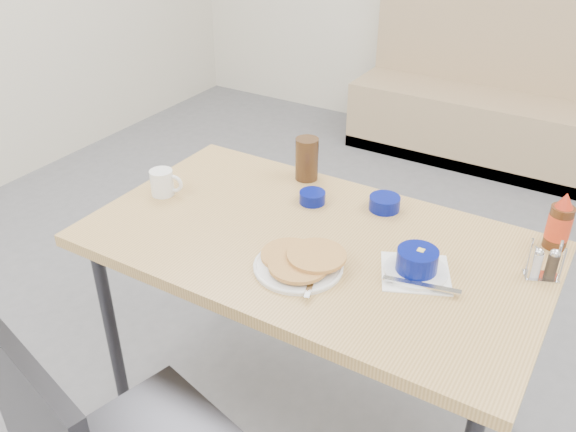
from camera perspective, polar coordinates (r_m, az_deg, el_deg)
The scene contains 10 objects.
booth_bench at distance 4.24m, azimuth 19.45°, elevation 9.43°, with size 1.90×0.56×1.22m.
dining_table at distance 1.91m, azimuth 2.35°, elevation -3.70°, with size 1.40×0.80×0.76m.
pancake_plate at distance 1.74m, azimuth 1.14°, elevation -4.35°, with size 0.26×0.26×0.05m.
coffee_mug at distance 2.14m, azimuth -11.62°, elevation 3.11°, with size 0.11×0.08×0.09m.
grits_setting at distance 1.74m, azimuth 11.96°, elevation -4.42°, with size 0.27×0.25×0.08m.
creamer_bowl at distance 2.06m, azimuth 2.29°, elevation 1.76°, with size 0.09×0.09×0.04m.
butter_bowl at distance 2.04m, azimuth 9.02°, elevation 1.19°, with size 0.10×0.10×0.05m.
amber_tumbler at distance 2.19m, azimuth 1.77°, elevation 5.37°, with size 0.08×0.08×0.16m, color #3C2513.
condiment_caddy at distance 1.83m, azimuth 22.81°, elevation -4.29°, with size 0.11×0.09×0.11m.
syrup_bottle at distance 1.97m, azimuth 24.05°, elevation -0.68°, with size 0.07×0.07×0.18m.
Camera 1 is at (0.75, -1.13, 1.78)m, focal length 38.00 mm.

